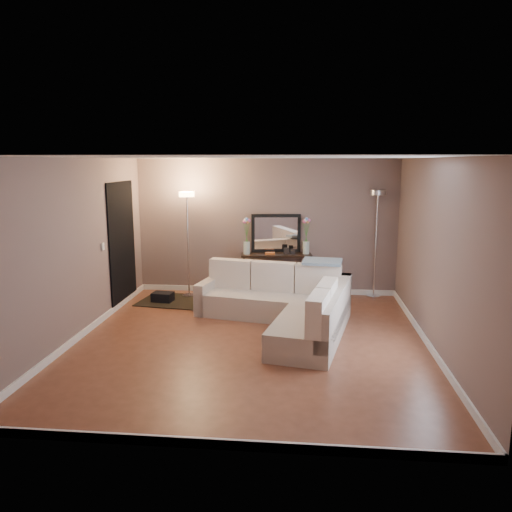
# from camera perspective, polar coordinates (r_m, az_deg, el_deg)

# --- Properties ---
(floor) EXTENTS (5.00, 5.50, 0.01)m
(floor) POSITION_cam_1_polar(r_m,az_deg,el_deg) (7.27, -0.63, -9.77)
(floor) COLOR brown
(floor) RESTS_ON ground
(ceiling) EXTENTS (5.00, 5.50, 0.01)m
(ceiling) POSITION_cam_1_polar(r_m,az_deg,el_deg) (6.81, -0.67, 11.25)
(ceiling) COLOR white
(ceiling) RESTS_ON ground
(wall_back) EXTENTS (5.00, 0.02, 2.60)m
(wall_back) POSITION_cam_1_polar(r_m,az_deg,el_deg) (9.64, 1.14, 3.34)
(wall_back) COLOR #7A645E
(wall_back) RESTS_ON ground
(wall_front) EXTENTS (5.00, 0.02, 2.60)m
(wall_front) POSITION_cam_1_polar(r_m,az_deg,el_deg) (4.27, -4.71, -6.30)
(wall_front) COLOR #7A645E
(wall_front) RESTS_ON ground
(wall_left) EXTENTS (0.02, 5.50, 2.60)m
(wall_left) POSITION_cam_1_polar(r_m,az_deg,el_deg) (7.61, -19.78, 0.70)
(wall_left) COLOR #7A645E
(wall_left) RESTS_ON ground
(wall_right) EXTENTS (0.02, 5.50, 2.60)m
(wall_right) POSITION_cam_1_polar(r_m,az_deg,el_deg) (7.11, 19.91, 0.01)
(wall_right) COLOR #7A645E
(wall_right) RESTS_ON ground
(baseboard_back) EXTENTS (5.00, 0.03, 0.10)m
(baseboard_back) POSITION_cam_1_polar(r_m,az_deg,el_deg) (9.86, 1.10, -3.90)
(baseboard_back) COLOR white
(baseboard_back) RESTS_ON ground
(baseboard_front) EXTENTS (5.00, 0.03, 0.10)m
(baseboard_front) POSITION_cam_1_polar(r_m,az_deg,el_deg) (4.80, -4.41, -20.61)
(baseboard_front) COLOR white
(baseboard_front) RESTS_ON ground
(baseboard_left) EXTENTS (0.03, 5.50, 0.10)m
(baseboard_left) POSITION_cam_1_polar(r_m,az_deg,el_deg) (7.91, -19.03, -8.26)
(baseboard_left) COLOR white
(baseboard_left) RESTS_ON ground
(baseboard_right) EXTENTS (0.03, 5.50, 0.10)m
(baseboard_right) POSITION_cam_1_polar(r_m,az_deg,el_deg) (7.42, 19.09, -9.51)
(baseboard_right) COLOR white
(baseboard_right) RESTS_ON ground
(doorway) EXTENTS (0.02, 1.20, 2.20)m
(doorway) POSITION_cam_1_polar(r_m,az_deg,el_deg) (9.18, -15.04, 1.33)
(doorway) COLOR black
(doorway) RESTS_ON ground
(switch_plate) EXTENTS (0.02, 0.08, 0.12)m
(switch_plate) POSITION_cam_1_polar(r_m,az_deg,el_deg) (8.38, -17.09, 1.05)
(switch_plate) COLOR white
(switch_plate) RESTS_ON ground
(sectional_sofa) EXTENTS (2.61, 2.83, 0.88)m
(sectional_sofa) POSITION_cam_1_polar(r_m,az_deg,el_deg) (7.89, 3.50, -5.60)
(sectional_sofa) COLOR #BFAD9B
(sectional_sofa) RESTS_ON floor
(throw_blanket) EXTENTS (0.68, 0.45, 0.08)m
(throw_blanket) POSITION_cam_1_polar(r_m,az_deg,el_deg) (8.25, 7.58, -0.64)
(throw_blanket) COLOR gray
(throw_blanket) RESTS_ON sectional_sofa
(console_table) EXTENTS (1.36, 0.52, 0.82)m
(console_table) POSITION_cam_1_polar(r_m,az_deg,el_deg) (9.53, 1.81, -1.87)
(console_table) COLOR black
(console_table) RESTS_ON floor
(leaning_mirror) EXTENTS (0.94, 0.15, 0.74)m
(leaning_mirror) POSITION_cam_1_polar(r_m,az_deg,el_deg) (9.57, 2.30, 2.61)
(leaning_mirror) COLOR black
(leaning_mirror) RESTS_ON console_table
(table_decor) EXTENTS (0.57, 0.14, 0.13)m
(table_decor) POSITION_cam_1_polar(r_m,az_deg,el_deg) (9.42, 2.34, 0.36)
(table_decor) COLOR #C95D23
(table_decor) RESTS_ON console_table
(flower_vase_left) EXTENTS (0.16, 0.14, 0.70)m
(flower_vase_left) POSITION_cam_1_polar(r_m,az_deg,el_deg) (9.39, -1.07, 1.97)
(flower_vase_left) COLOR silver
(flower_vase_left) RESTS_ON console_table
(flower_vase_right) EXTENTS (0.16, 0.14, 0.70)m
(flower_vase_right) POSITION_cam_1_polar(r_m,az_deg,el_deg) (9.47, 5.76, 1.98)
(flower_vase_right) COLOR silver
(flower_vase_right) RESTS_ON console_table
(floor_lamp_lit) EXTENTS (0.32, 0.32, 1.99)m
(floor_lamp_lit) POSITION_cam_1_polar(r_m,az_deg,el_deg) (9.40, -7.84, 3.72)
(floor_lamp_lit) COLOR silver
(floor_lamp_lit) RESTS_ON floor
(floor_lamp_unlit) EXTENTS (0.30, 0.30, 2.03)m
(floor_lamp_unlit) POSITION_cam_1_polar(r_m,az_deg,el_deg) (9.54, 13.63, 3.76)
(floor_lamp_unlit) COLOR silver
(floor_lamp_unlit) RESTS_ON floor
(charcoal_rug) EXTENTS (1.42, 1.13, 0.02)m
(charcoal_rug) POSITION_cam_1_polar(r_m,az_deg,el_deg) (9.37, -9.06, -5.08)
(charcoal_rug) COLOR black
(charcoal_rug) RESTS_ON floor
(black_bag) EXTENTS (0.40, 0.31, 0.24)m
(black_bag) POSITION_cam_1_polar(r_m,az_deg,el_deg) (9.35, -10.60, -4.83)
(black_bag) COLOR black
(black_bag) RESTS_ON charcoal_rug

